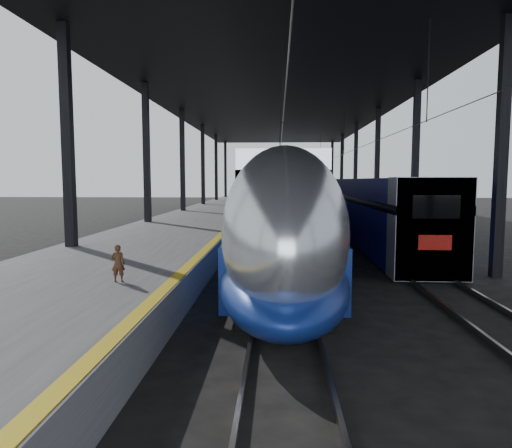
{
  "coord_description": "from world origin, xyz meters",
  "views": [
    {
      "loc": [
        1.84,
        -11.4,
        3.44
      ],
      "look_at": [
        1.12,
        3.5,
        2.0
      ],
      "focal_mm": 32.0,
      "sensor_mm": 36.0,
      "label": 1
    }
  ],
  "objects": [
    {
      "name": "ground",
      "position": [
        0.0,
        0.0,
        0.0
      ],
      "size": [
        160.0,
        160.0,
        0.0
      ],
      "primitive_type": "plane",
      "color": "black",
      "rests_on": "ground"
    },
    {
      "name": "platform",
      "position": [
        -3.5,
        20.0,
        0.5
      ],
      "size": [
        6.0,
        80.0,
        1.0
      ],
      "primitive_type": "cube",
      "color": "#4C4C4F",
      "rests_on": "ground"
    },
    {
      "name": "yellow_strip",
      "position": [
        -0.7,
        20.0,
        1.0
      ],
      "size": [
        0.3,
        80.0,
        0.01
      ],
      "primitive_type": "cube",
      "color": "gold",
      "rests_on": "platform"
    },
    {
      "name": "rails",
      "position": [
        4.5,
        20.0,
        0.08
      ],
      "size": [
        6.52,
        80.0,
        0.16
      ],
      "color": "slate",
      "rests_on": "ground"
    },
    {
      "name": "canopy",
      "position": [
        1.9,
        20.0,
        9.12
      ],
      "size": [
        18.0,
        75.0,
        9.47
      ],
      "color": "black",
      "rests_on": "ground"
    },
    {
      "name": "tgv_train",
      "position": [
        2.0,
        27.39,
        2.07
      ],
      "size": [
        3.09,
        65.2,
        4.42
      ],
      "color": "silver",
      "rests_on": "ground"
    },
    {
      "name": "second_train",
      "position": [
        7.0,
        31.01,
        1.79
      ],
      "size": [
        2.57,
        56.05,
        3.54
      ],
      "color": "navy",
      "rests_on": "ground"
    },
    {
      "name": "child",
      "position": [
        -1.99,
        -0.8,
        1.45
      ],
      "size": [
        0.35,
        0.25,
        0.9
      ],
      "primitive_type": "imported",
      "rotation": [
        0.0,
        0.0,
        3.24
      ],
      "color": "#442816",
      "rests_on": "platform"
    }
  ]
}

